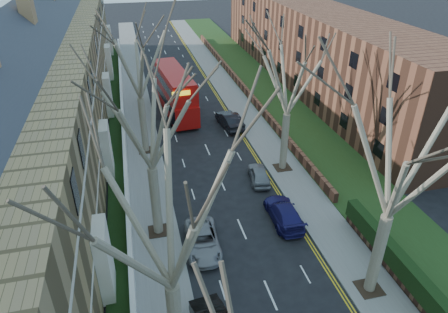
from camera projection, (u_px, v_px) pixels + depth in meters
pavement_left at (137, 108)px, 47.01m from camera, size 3.00×102.00×0.12m
pavement_right at (235, 99)px, 49.48m from camera, size 3.00×102.00×0.12m
terrace_left at (49, 92)px, 35.97m from camera, size 9.70×78.00×13.60m
flats_right at (311, 45)px, 52.79m from camera, size 13.97×54.00×10.00m
front_wall_left at (124, 134)px, 39.63m from camera, size 0.30×78.00×1.00m
grass_verge_right at (270, 95)px, 50.36m from camera, size 6.00×102.00×0.06m
tree_left_mid at (165, 205)px, 14.50m from camera, size 10.50×10.50×14.71m
tree_left_far at (146, 109)px, 23.11m from camera, size 10.15×10.15×14.22m
tree_left_dist at (135, 51)px, 33.09m from camera, size 10.50×10.50×14.71m
tree_right_mid at (405, 145)px, 18.54m from camera, size 10.50×10.50×14.71m
tree_right_far at (291, 66)px, 30.52m from camera, size 10.15×10.15×14.22m
double_decker_bus at (175, 93)px, 44.82m from camera, size 3.68×11.68×4.78m
car_left_far at (203, 240)px, 26.01m from camera, size 2.42×4.76×1.29m
car_right_near at (284, 213)px, 28.49m from camera, size 2.09×4.82×1.38m
car_right_mid at (259, 174)px, 33.09m from camera, size 2.00×3.91×1.27m
car_right_far at (230, 120)px, 42.14m from camera, size 2.20×4.99×1.59m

